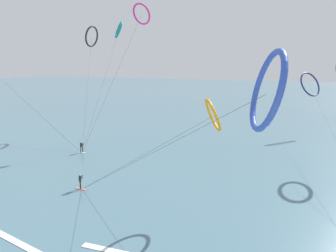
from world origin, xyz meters
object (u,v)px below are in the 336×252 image
object	(u,v)px
surfer_ivory	(82,148)
surfer_coral	(80,183)
kite_navy	(310,84)
kite_magenta	(142,14)
kite_cobalt	(266,91)
kite_teal	(119,30)
kite_amber	(213,115)
kite_charcoal	(92,37)

from	to	relation	value
surfer_ivory	surfer_coral	bearing A→B (deg)	-106.01
surfer_ivory	kite_navy	world-z (taller)	kite_navy
kite_magenta	kite_cobalt	distance (m)	38.05
kite_teal	kite_amber	size ratio (longest dim) A/B	1.45
surfer_coral	kite_teal	xyz separation A→B (m)	(-12.45, 29.40, 18.62)
kite_teal	kite_cobalt	bearing A→B (deg)	0.08
kite_charcoal	kite_cobalt	world-z (taller)	kite_charcoal
kite_teal	kite_magenta	world-z (taller)	kite_magenta
kite_navy	kite_cobalt	distance (m)	42.32
kite_navy	kite_teal	size ratio (longest dim) A/B	2.40
kite_teal	kite_navy	bearing A→B (deg)	59.77
surfer_ivory	kite_charcoal	size ratio (longest dim) A/B	0.08
kite_charcoal	surfer_ivory	bearing A→B (deg)	27.24
kite_teal	kite_amber	distance (m)	38.79
surfer_coral	kite_magenta	bearing A→B (deg)	-34.18
kite_charcoal	kite_navy	world-z (taller)	kite_charcoal
kite_navy	kite_amber	distance (m)	35.48
surfer_ivory	kite_cobalt	distance (m)	32.06
surfer_coral	kite_teal	bearing A→B (deg)	-21.63
surfer_ivory	kite_charcoal	bearing A→B (deg)	65.57
surfer_ivory	kite_magenta	size ratio (longest dim) A/B	0.07
surfer_ivory	kite_charcoal	xyz separation A→B (m)	(-9.73, 17.27, 17.34)
kite_magenta	kite_amber	distance (m)	30.38
surfer_coral	kite_amber	distance (m)	15.59
kite_navy	kite_magenta	size ratio (longest dim) A/B	2.21
kite_amber	kite_cobalt	size ratio (longest dim) A/B	0.76
kite_charcoal	kite_magenta	distance (m)	13.99
kite_cobalt	kite_charcoal	bearing A→B (deg)	-150.72
surfer_coral	kite_magenta	size ratio (longest dim) A/B	0.07
kite_navy	kite_amber	size ratio (longest dim) A/B	3.47
kite_teal	kite_amber	xyz separation A→B (m)	(25.75, -26.89, -10.89)
kite_charcoal	kite_amber	world-z (taller)	kite_charcoal
surfer_ivory	kite_amber	world-z (taller)	kite_amber
surfer_coral	kite_navy	world-z (taller)	kite_navy
kite_charcoal	kite_cobalt	size ratio (longest dim) A/B	1.04
kite_magenta	kite_cobalt	xyz separation A→B (m)	(22.44, -29.20, -9.56)
surfer_coral	kite_navy	distance (m)	44.28
kite_cobalt	surfer_coral	bearing A→B (deg)	-124.90
surfer_coral	surfer_ivory	xyz separation A→B (m)	(-7.80, 10.04, 0.00)
kite_charcoal	kite_magenta	xyz separation A→B (m)	(13.17, -3.58, 3.06)
kite_charcoal	kite_amber	distance (m)	40.72
surfer_ivory	kite_charcoal	world-z (taller)	kite_charcoal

